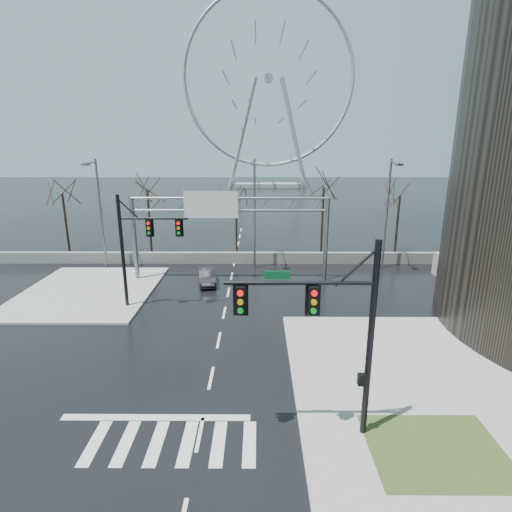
{
  "coord_description": "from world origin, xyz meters",
  "views": [
    {
      "loc": [
        2.32,
        -17.43,
        11.13
      ],
      "look_at": [
        2.19,
        8.24,
        4.0
      ],
      "focal_mm": 28.0,
      "sensor_mm": 36.0,
      "label": 1
    }
  ],
  "objects_px": {
    "signal_mast_near": "(335,323)",
    "car": "(207,276)",
    "signal_mast_far": "(138,241)",
    "sign_gantry": "(225,220)",
    "ferris_wheel": "(268,86)"
  },
  "relations": [
    {
      "from": "sign_gantry",
      "to": "car",
      "type": "relative_size",
      "value": 4.32
    },
    {
      "from": "signal_mast_near",
      "to": "car",
      "type": "height_order",
      "value": "signal_mast_near"
    },
    {
      "from": "signal_mast_near",
      "to": "car",
      "type": "bearing_deg",
      "value": 111.38
    },
    {
      "from": "car",
      "to": "signal_mast_far",
      "type": "bearing_deg",
      "value": -138.6
    },
    {
      "from": "signal_mast_far",
      "to": "sign_gantry",
      "type": "height_order",
      "value": "signal_mast_far"
    },
    {
      "from": "sign_gantry",
      "to": "ferris_wheel",
      "type": "relative_size",
      "value": 0.32
    },
    {
      "from": "signal_mast_far",
      "to": "sign_gantry",
      "type": "xyz_separation_m",
      "value": [
        5.49,
        6.0,
        0.35
      ]
    },
    {
      "from": "signal_mast_near",
      "to": "ferris_wheel",
      "type": "relative_size",
      "value": 0.16
    },
    {
      "from": "ferris_wheel",
      "to": "signal_mast_far",
      "type": "bearing_deg",
      "value": -97.2
    },
    {
      "from": "ferris_wheel",
      "to": "car",
      "type": "xyz_separation_m",
      "value": [
        -6.93,
        -80.98,
        -25.51
      ]
    },
    {
      "from": "signal_mast_near",
      "to": "signal_mast_far",
      "type": "distance_m",
      "value": 17.03
    },
    {
      "from": "signal_mast_near",
      "to": "sign_gantry",
      "type": "relative_size",
      "value": 0.49
    },
    {
      "from": "signal_mast_far",
      "to": "ferris_wheel",
      "type": "height_order",
      "value": "ferris_wheel"
    },
    {
      "from": "signal_mast_far",
      "to": "ferris_wheel",
      "type": "distance_m",
      "value": 89.3
    },
    {
      "from": "signal_mast_far",
      "to": "car",
      "type": "relative_size",
      "value": 2.11
    }
  ]
}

